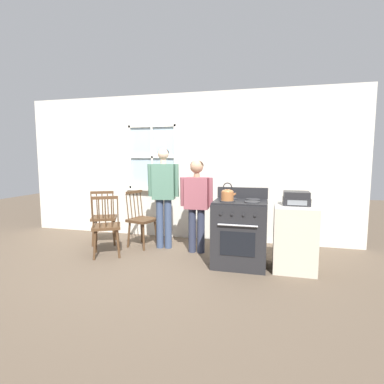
% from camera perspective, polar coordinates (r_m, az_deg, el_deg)
% --- Properties ---
extents(ground_plane, '(16.00, 16.00, 0.00)m').
position_cam_1_polar(ground_plane, '(4.59, -7.04, -12.86)').
color(ground_plane, brown).
extents(wall_back, '(6.40, 0.16, 2.70)m').
position_cam_1_polar(wall_back, '(5.65, -1.72, 4.70)').
color(wall_back, silver).
rests_on(wall_back, ground_plane).
extents(chair_by_window, '(0.50, 0.51, 0.96)m').
position_cam_1_polar(chair_by_window, '(5.23, -9.61, -5.30)').
color(chair_by_window, '#4C331E').
rests_on(chair_by_window, ground_plane).
extents(chair_near_wall, '(0.56, 0.55, 0.96)m').
position_cam_1_polar(chair_near_wall, '(4.83, -16.01, -6.46)').
color(chair_near_wall, '#4C331E').
rests_on(chair_near_wall, ground_plane).
extents(chair_center_cluster, '(0.55, 0.54, 0.96)m').
position_cam_1_polar(chair_center_cluster, '(5.53, -16.42, -4.83)').
color(chair_center_cluster, '#4C331E').
rests_on(chair_center_cluster, ground_plane).
extents(person_elderly_left, '(0.53, 0.27, 1.67)m').
position_cam_1_polar(person_elderly_left, '(5.00, -5.43, 0.49)').
color(person_elderly_left, '#384766').
rests_on(person_elderly_left, ground_plane).
extents(person_teen_center, '(0.53, 0.23, 1.48)m').
position_cam_1_polar(person_teen_center, '(4.74, 0.89, -0.97)').
color(person_teen_center, '#2D3347').
rests_on(person_teen_center, ground_plane).
extents(stove, '(0.74, 0.68, 1.08)m').
position_cam_1_polar(stove, '(4.32, 9.11, -7.59)').
color(stove, '#232326').
rests_on(stove, ground_plane).
extents(kettle, '(0.21, 0.17, 0.25)m').
position_cam_1_polar(kettle, '(4.11, 6.78, -0.45)').
color(kettle, '#A86638').
rests_on(kettle, stove).
extents(potted_plant, '(0.14, 0.14, 0.35)m').
position_cam_1_polar(potted_plant, '(5.75, -6.86, 1.60)').
color(potted_plant, '#935B3D').
rests_on(potted_plant, wall_back).
extents(side_counter, '(0.55, 0.50, 0.90)m').
position_cam_1_polar(side_counter, '(4.29, 18.96, -8.26)').
color(side_counter, beige).
rests_on(side_counter, ground_plane).
extents(stereo, '(0.34, 0.29, 0.18)m').
position_cam_1_polar(stereo, '(4.17, 19.25, -1.17)').
color(stereo, '#232326').
rests_on(stereo, side_counter).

